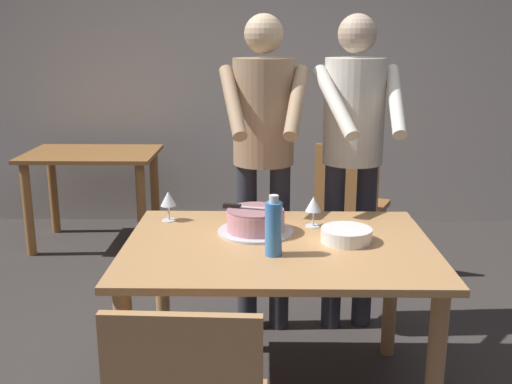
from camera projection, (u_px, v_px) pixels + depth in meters
back_wall at (272, 67)px, 5.13m from camera, size 10.00×0.12×2.70m
main_dining_table at (278, 268)px, 2.59m from camera, size 1.32×0.96×0.75m
cake_on_platter at (256, 222)px, 2.69m from camera, size 0.34×0.34×0.11m
cake_knife at (240, 207)px, 2.69m from camera, size 0.27×0.09×0.02m
plate_stack at (346, 235)px, 2.57m from camera, size 0.22×0.22×0.06m
wine_glass_near at (168, 200)px, 2.85m from camera, size 0.08×0.08×0.14m
wine_glass_far at (313, 205)px, 2.76m from camera, size 0.08×0.08×0.14m
water_bottle at (274, 228)px, 2.40m from camera, size 0.07×0.07×0.25m
person_cutting_cake at (264, 141)px, 3.15m from camera, size 0.47×0.56×1.72m
person_standing_beside at (353, 140)px, 3.18m from camera, size 0.46×0.57×1.72m
background_table at (93, 173)px, 4.67m from camera, size 1.00×0.70×0.74m
background_chair_1 at (350, 200)px, 4.20m from camera, size 0.58×0.58×0.90m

